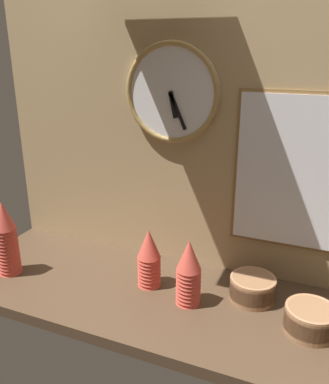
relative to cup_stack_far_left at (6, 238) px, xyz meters
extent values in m
cube|color=#4C3826|center=(0.61, 0.10, -0.16)|extent=(1.60, 0.56, 0.04)
cube|color=tan|center=(0.61, 0.36, 0.38)|extent=(1.60, 0.03, 1.05)
cone|color=#DB4C3D|center=(0.00, 0.00, -0.09)|extent=(0.08, 0.08, 0.11)
cone|color=#DB4C3D|center=(0.00, 0.00, -0.08)|extent=(0.08, 0.08, 0.11)
cone|color=#DB4C3D|center=(0.00, 0.00, -0.06)|extent=(0.08, 0.08, 0.11)
cone|color=#DB4C3D|center=(0.00, 0.00, -0.05)|extent=(0.08, 0.08, 0.11)
cone|color=#DB4C3D|center=(0.00, 0.00, -0.04)|extent=(0.08, 0.08, 0.11)
cone|color=#DB4C3D|center=(0.00, 0.00, -0.02)|extent=(0.08, 0.08, 0.11)
cone|color=#DB4C3D|center=(0.00, 0.00, -0.01)|extent=(0.08, 0.08, 0.11)
cone|color=#DB4C3D|center=(0.00, 0.00, 0.01)|extent=(0.08, 0.08, 0.11)
cone|color=#DB4C3D|center=(0.00, 0.00, 0.02)|extent=(0.08, 0.08, 0.11)
cone|color=#DB4C3D|center=(0.00, 0.00, 0.04)|extent=(0.08, 0.08, 0.11)
cone|color=#DB4C3D|center=(0.00, 0.00, 0.05)|extent=(0.08, 0.08, 0.11)
cone|color=#DB4C3D|center=(0.00, 0.00, 0.06)|extent=(0.08, 0.08, 0.11)
cone|color=#DB4C3D|center=(0.00, 0.00, 0.08)|extent=(0.08, 0.08, 0.11)
cone|color=#DB4C3D|center=(0.00, 0.00, 0.09)|extent=(0.08, 0.08, 0.11)
cone|color=#DB4C3D|center=(0.69, 0.08, -0.09)|extent=(0.08, 0.08, 0.11)
cone|color=#DB4C3D|center=(0.69, 0.08, -0.08)|extent=(0.08, 0.08, 0.11)
cone|color=#DB4C3D|center=(0.69, 0.08, -0.06)|extent=(0.08, 0.08, 0.11)
cone|color=#DB4C3D|center=(0.69, 0.08, -0.05)|extent=(0.08, 0.08, 0.11)
cone|color=#DB4C3D|center=(0.69, 0.08, -0.04)|extent=(0.08, 0.08, 0.11)
cone|color=#DB4C3D|center=(0.69, 0.08, -0.02)|extent=(0.08, 0.08, 0.11)
cone|color=#DB4C3D|center=(0.69, 0.08, -0.01)|extent=(0.08, 0.08, 0.11)
cone|color=#DB4C3D|center=(0.69, 0.08, 0.01)|extent=(0.08, 0.08, 0.11)
cone|color=#DB4C3D|center=(0.69, 0.08, 0.02)|extent=(0.08, 0.08, 0.11)
cone|color=#DB4C3D|center=(0.69, 0.08, 0.04)|extent=(0.08, 0.08, 0.11)
cone|color=#DB4C3D|center=(0.52, 0.13, -0.09)|extent=(0.08, 0.08, 0.11)
cone|color=#DB4C3D|center=(0.52, 0.13, -0.08)|extent=(0.08, 0.08, 0.11)
cone|color=#DB4C3D|center=(0.52, 0.13, -0.06)|extent=(0.08, 0.08, 0.11)
cone|color=#DB4C3D|center=(0.52, 0.13, -0.05)|extent=(0.08, 0.08, 0.11)
cone|color=#DB4C3D|center=(0.52, 0.13, -0.04)|extent=(0.08, 0.08, 0.11)
cone|color=#DB4C3D|center=(0.52, 0.13, -0.02)|extent=(0.08, 0.08, 0.11)
cone|color=#DB4C3D|center=(0.52, 0.13, -0.01)|extent=(0.08, 0.08, 0.11)
cone|color=#DB4C3D|center=(0.52, 0.13, 0.01)|extent=(0.08, 0.08, 0.11)
cone|color=#DB4C3D|center=(0.52, 0.13, 0.02)|extent=(0.08, 0.08, 0.11)
cylinder|color=#996B47|center=(1.08, 0.08, -0.13)|extent=(0.15, 0.15, 0.04)
cylinder|color=#996B47|center=(1.08, 0.08, -0.11)|extent=(0.15, 0.15, 0.04)
cylinder|color=#996B47|center=(1.08, 0.08, -0.10)|extent=(0.15, 0.15, 0.04)
cylinder|color=#996B47|center=(1.08, 0.08, -0.08)|extent=(0.15, 0.15, 0.04)
torus|color=tan|center=(1.08, 0.08, -0.07)|extent=(0.16, 0.16, 0.01)
cylinder|color=#996B47|center=(0.88, 0.19, -0.13)|extent=(0.15, 0.15, 0.04)
cylinder|color=#996B47|center=(0.88, 0.19, -0.11)|extent=(0.15, 0.15, 0.04)
cylinder|color=#996B47|center=(0.88, 0.19, -0.10)|extent=(0.15, 0.15, 0.04)
cylinder|color=#996B47|center=(0.88, 0.19, -0.08)|extent=(0.15, 0.15, 0.04)
torus|color=tan|center=(0.88, 0.19, -0.07)|extent=(0.16, 0.16, 0.01)
cylinder|color=white|center=(0.52, 0.34, 0.51)|extent=(0.35, 0.02, 0.35)
torus|color=#AD894C|center=(0.52, 0.33, 0.51)|extent=(0.35, 0.02, 0.35)
cube|color=black|center=(0.53, 0.32, 0.47)|extent=(0.03, 0.01, 0.09)
cube|color=black|center=(0.55, 0.32, 0.45)|extent=(0.07, 0.01, 0.13)
cylinder|color=black|center=(0.52, 0.32, 0.51)|extent=(0.02, 0.01, 0.02)
cube|color=olive|center=(0.98, 0.34, 0.27)|extent=(0.43, 0.01, 0.54)
cube|color=white|center=(0.98, 0.34, 0.27)|extent=(0.41, 0.01, 0.52)
camera|label=1|loc=(1.07, -1.02, 0.67)|focal=38.00mm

